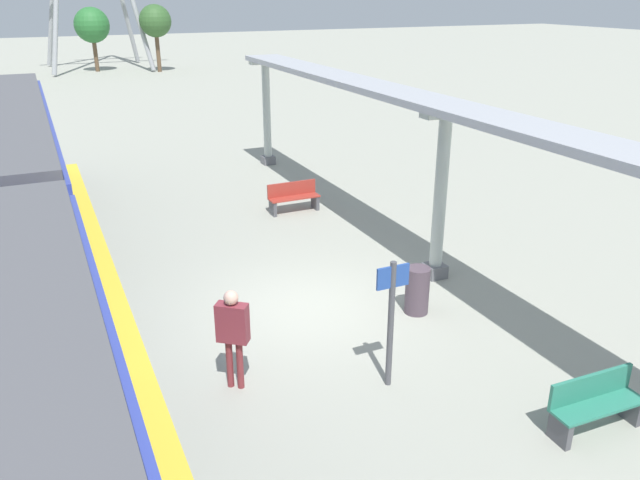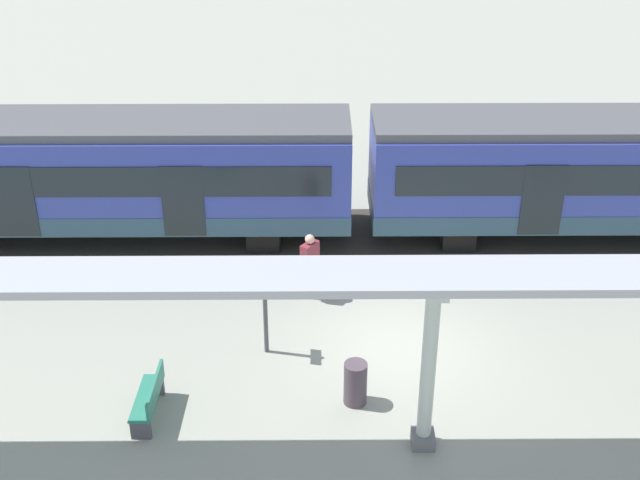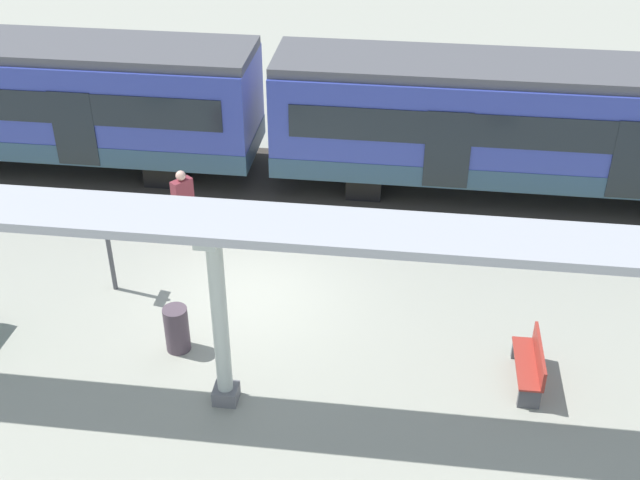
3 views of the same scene
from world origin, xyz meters
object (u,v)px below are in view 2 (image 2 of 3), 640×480
train_near_carriage (109,176)px  canopy_pillar_second (428,366)px  passenger_waiting_near_edge (310,258)px  train_far_carriage (612,175)px  bench_mid_platform (150,398)px  platform_info_sign (265,302)px  trash_bin (355,383)px

train_near_carriage → canopy_pillar_second: 11.58m
canopy_pillar_second → passenger_waiting_near_edge: (-5.37, -2.19, -0.81)m
train_far_carriage → canopy_pillar_second: bearing=-35.2°
canopy_pillar_second → bench_mid_platform: (-0.91, -5.38, -1.45)m
platform_info_sign → passenger_waiting_near_edge: size_ratio=1.26×
canopy_pillar_second → bench_mid_platform: 5.65m
train_near_carriage → platform_info_sign: bearing=39.2°
canopy_pillar_second → trash_bin: 2.29m
trash_bin → platform_info_sign: (-1.77, -1.91, 0.84)m
canopy_pillar_second → passenger_waiting_near_edge: size_ratio=2.14×
train_near_carriage → trash_bin: size_ratio=13.63×
train_near_carriage → passenger_waiting_near_edge: size_ratio=7.58×
train_far_carriage → bench_mid_platform: size_ratio=8.73×
train_far_carriage → passenger_waiting_near_edge: 8.93m
train_near_carriage → train_far_carriage: same height
train_near_carriage → platform_info_sign: (5.56, 4.54, -0.50)m
train_far_carriage → passenger_waiting_near_edge: (3.26, -8.28, -0.74)m
train_far_carriage → platform_info_sign: bearing=-59.0°
train_far_carriage → passenger_waiting_near_edge: train_far_carriage is taller
bench_mid_platform → train_near_carriage: bearing=-163.3°
bench_mid_platform → canopy_pillar_second: bearing=80.5°
canopy_pillar_second → passenger_waiting_near_edge: canopy_pillar_second is taller
trash_bin → passenger_waiting_near_edge: bearing=-167.0°
trash_bin → train_far_carriage: bearing=135.0°
bench_mid_platform → passenger_waiting_near_edge: size_ratio=0.87×
bench_mid_platform → passenger_waiting_near_edge: (-4.47, 3.19, 0.65)m
train_near_carriage → bench_mid_platform: 8.19m
train_near_carriage → trash_bin: train_near_carriage is taller
train_far_carriage → canopy_pillar_second: 10.57m
train_far_carriage → passenger_waiting_near_edge: size_ratio=7.58×
train_far_carriage → platform_info_sign: size_ratio=6.01×
platform_info_sign → trash_bin: bearing=47.2°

